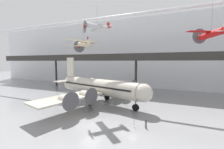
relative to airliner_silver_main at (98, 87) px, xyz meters
The scene contains 10 objects.
ground_plane 12.26m from the airliner_silver_main, 65.69° to the right, with size 260.00×260.00×0.00m, color gray.
hangar_back_wall 25.77m from the airliner_silver_main, 78.55° to the left, with size 140.00×3.00×23.82m.
mezzanine_walkway 15.14m from the airliner_silver_main, 69.63° to the left, with size 110.00×3.20×11.22m.
ceiling_truss_beam 17.98m from the airliner_silver_main, 50.74° to the left, with size 120.00×0.60×0.60m.
airliner_silver_main is the anchor object (origin of this frame).
suspended_plane_red_highwing 23.59m from the airliner_silver_main, ahead, with size 7.86×7.00×7.04m.
suspended_plane_cream_biplane 13.61m from the airliner_silver_main, 143.42° to the left, with size 7.66×8.27×7.90m.
suspended_plane_silver_racer 12.46m from the airliner_silver_main, 61.08° to the right, with size 5.48×5.42×5.25m.
stanchion_barrier 14.14m from the airliner_silver_main, 39.61° to the right, with size 0.36×0.36×1.08m.
info_sign_pedestal 15.25m from the airliner_silver_main, 35.13° to the right, with size 0.40×0.71×1.24m.
Camera 1 is at (11.06, -17.60, 9.04)m, focal length 24.00 mm.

